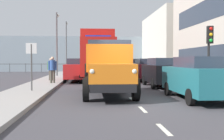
# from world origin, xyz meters

# --- Properties ---
(ground_plane) EXTENTS (80.00, 80.00, 0.00)m
(ground_plane) POSITION_xyz_m (0.00, -7.61, 0.00)
(ground_plane) COLOR #423F44
(sidewalk_left) EXTENTS (2.16, 37.56, 0.15)m
(sidewalk_left) POSITION_xyz_m (-4.68, -7.61, 0.07)
(sidewalk_left) COLOR #9E9993
(sidewalk_left) RESTS_ON ground_plane
(sidewalk_right) EXTENTS (2.16, 37.56, 0.15)m
(sidewalk_right) POSITION_xyz_m (4.68, -7.61, 0.07)
(sidewalk_right) COLOR #9E9993
(sidewalk_right) RESTS_ON ground_plane
(road_centreline_markings) EXTENTS (0.12, 34.61, 0.01)m
(road_centreline_markings) POSITION_xyz_m (0.00, -7.62, 0.00)
(road_centreline_markings) COLOR silver
(road_centreline_markings) RESTS_ON ground_plane
(building_far_block) EXTENTS (8.24, 12.77, 7.22)m
(building_far_block) POSITION_xyz_m (-9.87, -22.71, 3.61)
(building_far_block) COLOR beige
(building_far_block) RESTS_ON ground_plane
(sea_horizon) EXTENTS (80.00, 0.80, 5.00)m
(sea_horizon) POSITION_xyz_m (0.00, -29.39, 2.50)
(sea_horizon) COLOR #84939E
(sea_horizon) RESTS_ON ground_plane
(seawall_railing) EXTENTS (28.08, 0.08, 1.20)m
(seawall_railing) POSITION_xyz_m (-0.00, -25.79, 0.92)
(seawall_railing) COLOR #4C5156
(seawall_railing) RESTS_ON ground_plane
(truck_vintage_orange) EXTENTS (2.17, 5.64, 2.43)m
(truck_vintage_orange) POSITION_xyz_m (0.88, -1.61, 1.18)
(truck_vintage_orange) COLOR black
(truck_vintage_orange) RESTS_ON ground_plane
(lorry_cargo_red) EXTENTS (2.58, 8.20, 3.87)m
(lorry_cargo_red) POSITION_xyz_m (1.15, -11.51, 2.08)
(lorry_cargo_red) COLOR red
(lorry_cargo_red) RESTS_ON ground_plane
(car_teal_kerbside_near) EXTENTS (1.89, 4.50, 1.72)m
(car_teal_kerbside_near) POSITION_xyz_m (-2.65, -0.40, 0.90)
(car_teal_kerbside_near) COLOR #1E6670
(car_teal_kerbside_near) RESTS_ON ground_plane
(car_black_kerbside_1) EXTENTS (1.90, 4.11, 1.72)m
(car_black_kerbside_1) POSITION_xyz_m (-2.65, -5.88, 0.90)
(car_black_kerbside_1) COLOR black
(car_black_kerbside_1) RESTS_ON ground_plane
(car_maroon_kerbside_2) EXTENTS (1.84, 4.01, 1.72)m
(car_maroon_kerbside_2) POSITION_xyz_m (-2.65, -10.90, 0.89)
(car_maroon_kerbside_2) COLOR maroon
(car_maroon_kerbside_2) RESTS_ON ground_plane
(car_white_kerbside_3) EXTENTS (1.80, 4.15, 1.72)m
(car_white_kerbside_3) POSITION_xyz_m (-2.65, -16.22, 0.89)
(car_white_kerbside_3) COLOR white
(car_white_kerbside_3) RESTS_ON ground_plane
(car_red_oppositeside_0) EXTENTS (1.80, 4.44, 1.72)m
(car_red_oppositeside_0) POSITION_xyz_m (2.65, -10.44, 0.90)
(car_red_oppositeside_0) COLOR #B21E1E
(car_red_oppositeside_0) RESTS_ON ground_plane
(car_silver_oppositeside_1) EXTENTS (1.80, 4.29, 1.72)m
(car_silver_oppositeside_1) POSITION_xyz_m (2.65, -15.97, 0.90)
(car_silver_oppositeside_1) COLOR #B7BABF
(car_silver_oppositeside_1) RESTS_ON ground_plane
(car_navy_oppositeside_2) EXTENTS (1.86, 4.17, 1.72)m
(car_navy_oppositeside_2) POSITION_xyz_m (2.65, -22.33, 0.90)
(car_navy_oppositeside_2) COLOR navy
(car_navy_oppositeside_2) RESTS_ON ground_plane
(pedestrian_couple_b) EXTENTS (0.53, 0.34, 1.67)m
(pedestrian_couple_b) POSITION_xyz_m (4.08, -7.41, 1.13)
(pedestrian_couple_b) COLOR #4C473D
(pedestrian_couple_b) RESTS_ON sidewalk_right
(pedestrian_near_railing) EXTENTS (0.53, 0.34, 1.61)m
(pedestrian_near_railing) POSITION_xyz_m (4.52, -9.82, 1.09)
(pedestrian_near_railing) COLOR #4C473D
(pedestrian_near_railing) RESTS_ON sidewalk_right
(traffic_light_near) EXTENTS (0.28, 0.41, 3.20)m
(traffic_light_near) POSITION_xyz_m (-4.47, -3.55, 2.47)
(traffic_light_near) COLOR black
(traffic_light_near) RESTS_ON sidewalk_left
(lamp_post_promenade) EXTENTS (0.32, 1.14, 5.93)m
(lamp_post_promenade) POSITION_xyz_m (4.84, -16.13, 3.72)
(lamp_post_promenade) COLOR #59595B
(lamp_post_promenade) RESTS_ON sidewalk_right
(lamp_post_far) EXTENTS (0.32, 1.14, 6.44)m
(lamp_post_far) POSITION_xyz_m (4.78, -25.55, 3.98)
(lamp_post_far) COLOR #59595B
(lamp_post_far) RESTS_ON sidewalk_right
(street_sign) EXTENTS (0.50, 0.07, 2.25)m
(street_sign) POSITION_xyz_m (4.46, -3.00, 1.68)
(street_sign) COLOR #4C4C4C
(street_sign) RESTS_ON sidewalk_right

